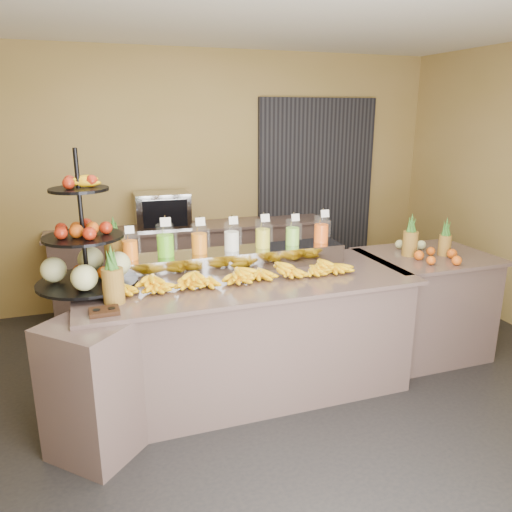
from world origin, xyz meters
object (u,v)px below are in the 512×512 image
condiment_caddy (104,311)px  fruit_stand (93,255)px  banana_heap (238,273)px  right_fruit_pile (432,250)px  oven_warmer (162,210)px  pitcher_tray (232,259)px

condiment_caddy → fruit_stand: bearing=93.9°
banana_heap → right_fruit_pile: 1.74m
fruit_stand → oven_warmer: size_ratio=1.71×
banana_heap → condiment_caddy: size_ratio=10.13×
condiment_caddy → right_fruit_pile: size_ratio=0.45×
oven_warmer → banana_heap: bearing=-81.3°
pitcher_tray → right_fruit_pile: (1.69, -0.28, -0.01)m
banana_heap → pitcher_tray: bearing=81.8°
oven_warmer → fruit_stand: bearing=-111.0°
banana_heap → condiment_caddy: banana_heap is taller
pitcher_tray → condiment_caddy: bearing=-147.8°
banana_heap → condiment_caddy: 1.02m
condiment_caddy → oven_warmer: (0.72, 2.31, 0.18)m
condiment_caddy → banana_heap: bearing=18.6°
banana_heap → fruit_stand: fruit_stand is taller
banana_heap → fruit_stand: 1.03m
banana_heap → oven_warmer: (-0.24, 1.98, 0.13)m
condiment_caddy → pitcher_tray: bearing=32.2°
right_fruit_pile → fruit_stand: bearing=177.2°
condiment_caddy → right_fruit_pile: (2.71, 0.36, 0.05)m
condiment_caddy → oven_warmer: size_ratio=0.32×
banana_heap → right_fruit_pile: (1.74, 0.03, 0.00)m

